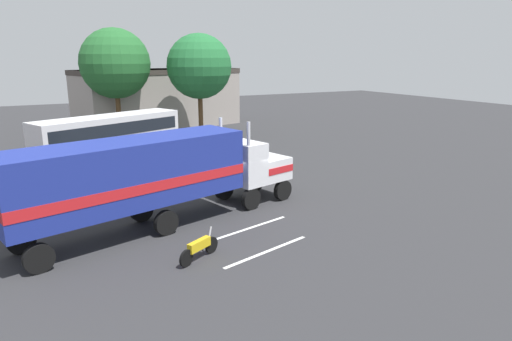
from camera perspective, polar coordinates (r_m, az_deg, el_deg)
ground_plane at (r=23.93m, az=-1.52°, el=-4.04°), size 120.00×120.00×0.00m
lane_stripe_near at (r=20.37m, az=-0.82°, el=-7.39°), size 4.31×1.21×0.01m
lane_stripe_mid at (r=18.08m, az=1.41°, el=-10.33°), size 4.30×1.26×0.01m
semi_truck at (r=20.26m, az=-13.05°, el=-0.39°), size 14.32×6.03×4.50m
person_bystander at (r=22.66m, az=-14.80°, el=-3.23°), size 0.36×0.47×1.63m
parked_bus at (r=34.41m, az=-18.24°, el=4.47°), size 11.12×6.65×3.40m
motorcycle at (r=17.39m, az=-7.26°, el=-9.77°), size 1.91×1.08×1.12m
tree_left at (r=43.05m, az=-7.28°, el=13.06°), size 6.04×6.04×9.69m
tree_center at (r=43.04m, az=-17.60°, el=12.91°), size 6.26×6.26×10.09m
building_backdrop at (r=49.72m, az=-12.16°, el=9.22°), size 18.40×10.26×6.27m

